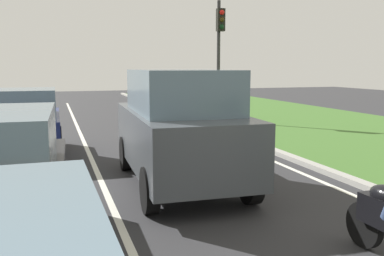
% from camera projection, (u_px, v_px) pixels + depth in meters
% --- Properties ---
extents(ground_plane, '(60.00, 60.00, 0.00)m').
position_uv_depth(ground_plane, '(111.00, 146.00, 12.60)').
color(ground_plane, '#2D2D30').
extents(lane_line_center, '(0.12, 32.00, 0.01)m').
position_uv_depth(lane_line_center, '(87.00, 148.00, 12.39)').
color(lane_line_center, silver).
rests_on(lane_line_center, ground).
extents(lane_line_right_edge, '(0.12, 32.00, 0.01)m').
position_uv_depth(lane_line_right_edge, '(224.00, 140.00, 13.71)').
color(lane_line_right_edge, silver).
rests_on(lane_line_right_edge, ground).
extents(grass_verge_right, '(9.00, 48.00, 0.06)m').
position_uv_depth(grass_verge_right, '(351.00, 132.00, 15.22)').
color(grass_verge_right, '#3D6628').
rests_on(grass_verge_right, ground).
extents(curb_right, '(0.24, 48.00, 0.12)m').
position_uv_depth(curb_right, '(238.00, 137.00, 13.86)').
color(curb_right, '#9E9B93').
rests_on(curb_right, ground).
extents(car_suv_ahead, '(2.12, 4.57, 2.28)m').
position_uv_depth(car_suv_ahead, '(180.00, 127.00, 8.36)').
color(car_suv_ahead, '#474C51').
rests_on(car_suv_ahead, ground).
extents(car_hatchback_far, '(1.75, 3.71, 1.78)m').
position_uv_depth(car_hatchback_far, '(27.00, 123.00, 11.03)').
color(car_hatchback_far, navy).
rests_on(car_hatchback_far, ground).
extents(traffic_light_near_right, '(0.32, 0.50, 5.01)m').
position_uv_depth(traffic_light_near_right, '(220.00, 42.00, 17.47)').
color(traffic_light_near_right, '#2D2D2D').
rests_on(traffic_light_near_right, ground).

